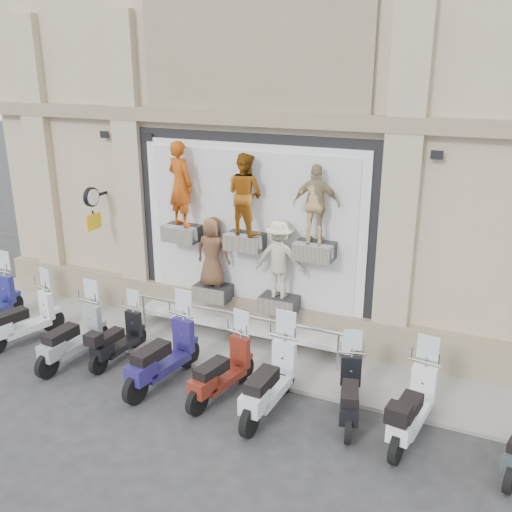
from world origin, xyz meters
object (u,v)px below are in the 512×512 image
object	(u,v)px
scooter_e	(162,344)
scooter_f	(221,360)
scooter_c	(71,327)
scooter_d	(117,330)
guard_rail	(234,332)
scooter_h	(351,383)
scooter_b	(22,310)
clock_sign_bracket	(92,203)
scooter_g	(270,370)
scooter_i	(414,396)

from	to	relation	value
scooter_e	scooter_f	size ratio (longest dim) A/B	1.12
scooter_c	scooter_d	world-z (taller)	scooter_c
guard_rail	scooter_e	world-z (taller)	scooter_e
scooter_c	scooter_f	distance (m)	3.41
scooter_h	guard_rail	bearing A→B (deg)	140.45
scooter_b	scooter_c	distance (m)	1.60
guard_rail	scooter_f	world-z (taller)	scooter_f
clock_sign_bracket	scooter_g	xyz separation A→B (m)	(5.47, -2.23, -1.95)
guard_rail	scooter_g	world-z (taller)	scooter_g
scooter_h	scooter_i	world-z (taller)	scooter_i
scooter_d	scooter_i	distance (m)	6.02
scooter_d	scooter_h	xyz separation A→B (m)	(4.95, -0.07, 0.03)
scooter_b	scooter_c	bearing A→B (deg)	6.53
scooter_f	guard_rail	bearing A→B (deg)	120.24
scooter_c	scooter_i	distance (m)	6.84
scooter_e	clock_sign_bracket	bearing A→B (deg)	153.36
scooter_c	scooter_e	distance (m)	2.18
scooter_b	scooter_h	world-z (taller)	scooter_b
scooter_b	scooter_h	bearing A→B (deg)	16.02
scooter_c	scooter_d	size ratio (longest dim) A/B	1.16
guard_rail	scooter_e	distance (m)	1.90
scooter_c	scooter_g	distance (m)	4.41
guard_rail	scooter_e	xyz separation A→B (m)	(-0.66, -1.74, 0.40)
scooter_b	scooter_i	world-z (taller)	scooter_i
scooter_f	scooter_c	bearing A→B (deg)	-167.19
scooter_d	clock_sign_bracket	bearing A→B (deg)	139.52
scooter_c	scooter_i	world-z (taller)	scooter_c
clock_sign_bracket	scooter_i	distance (m)	8.37
scooter_b	scooter_g	size ratio (longest dim) A/B	0.93
scooter_e	scooter_h	distance (m)	3.60
clock_sign_bracket	scooter_g	world-z (taller)	clock_sign_bracket
scooter_b	scooter_d	distance (m)	2.41
guard_rail	scooter_i	xyz separation A→B (m)	(3.99, -1.49, 0.34)
scooter_e	scooter_g	size ratio (longest dim) A/B	1.02
scooter_h	scooter_b	bearing A→B (deg)	167.03
scooter_h	scooter_d	bearing A→B (deg)	165.19
scooter_b	scooter_f	distance (m)	5.00
scooter_e	scooter_i	world-z (taller)	scooter_e
scooter_c	guard_rail	bearing A→B (deg)	35.42
scooter_f	scooter_h	world-z (taller)	scooter_f
scooter_d	scooter_g	bearing A→B (deg)	-3.64
clock_sign_bracket	scooter_c	size ratio (longest dim) A/B	0.51
scooter_b	scooter_e	distance (m)	3.77
clock_sign_bracket	scooter_i	size ratio (longest dim) A/B	0.52
clock_sign_bracket	scooter_h	world-z (taller)	clock_sign_bracket
scooter_c	scooter_f	size ratio (longest dim) A/B	1.05
scooter_b	scooter_h	xyz separation A→B (m)	(7.34, 0.14, -0.07)
clock_sign_bracket	scooter_b	bearing A→B (deg)	-104.58
clock_sign_bracket	scooter_h	xyz separation A→B (m)	(6.82, -1.86, -2.08)
clock_sign_bracket	scooter_d	xyz separation A→B (m)	(1.88, -1.80, -2.11)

